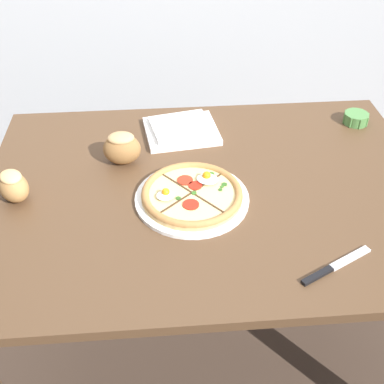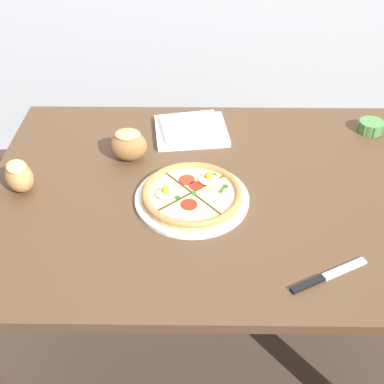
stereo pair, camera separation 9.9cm
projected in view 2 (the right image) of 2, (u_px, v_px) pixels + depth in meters
ground_plane at (207, 339)px, 1.93m from camera, size 12.00×12.00×0.00m
dining_table at (211, 212)px, 1.50m from camera, size 1.35×0.98×0.78m
pizza at (192, 195)px, 1.38m from camera, size 0.33×0.33×0.05m
ramekin_bowl at (371, 126)px, 1.67m from camera, size 0.09×0.09×0.04m
napkin_folded at (191, 129)px, 1.66m from camera, size 0.27×0.24×0.04m
bread_piece_near at (128, 144)px, 1.52m from camera, size 0.12×0.09×0.11m
bread_piece_mid at (19, 176)px, 1.40m from camera, size 0.13×0.13×0.09m
knife_main at (328, 276)px, 1.16m from camera, size 0.21×0.12×0.01m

